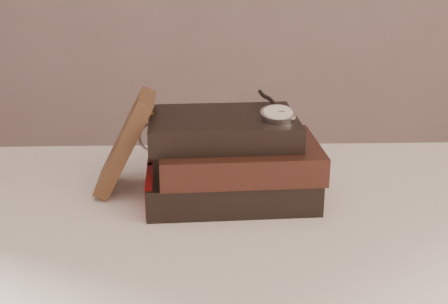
{
  "coord_description": "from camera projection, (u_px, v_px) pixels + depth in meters",
  "views": [
    {
      "loc": [
        -0.06,
        -0.49,
        1.15
      ],
      "look_at": [
        -0.04,
        0.4,
        0.82
      ],
      "focal_mm": 48.68,
      "sensor_mm": 36.0,
      "label": 1
    }
  ],
  "objects": [
    {
      "name": "table",
      "position": [
        249.0,
        262.0,
        0.95
      ],
      "size": [
        1.0,
        0.6,
        0.75
      ],
      "color": "white",
      "rests_on": "ground"
    },
    {
      "name": "book_stack",
      "position": [
        231.0,
        160.0,
        0.95
      ],
      "size": [
        0.28,
        0.19,
        0.13
      ],
      "color": "black",
      "rests_on": "table"
    },
    {
      "name": "journal",
      "position": [
        125.0,
        142.0,
        0.97
      ],
      "size": [
        0.1,
        0.11,
        0.16
      ],
      "primitive_type": "cube",
      "rotation": [
        0.0,
        0.48,
        0.03
      ],
      "color": "#3C2517",
      "rests_on": "table"
    },
    {
      "name": "pocket_watch",
      "position": [
        277.0,
        113.0,
        0.92
      ],
      "size": [
        0.06,
        0.16,
        0.02
      ],
      "color": "silver",
      "rests_on": "book_stack"
    },
    {
      "name": "eyeglasses",
      "position": [
        171.0,
        136.0,
        1.02
      ],
      "size": [
        0.12,
        0.13,
        0.05
      ],
      "color": "silver",
      "rests_on": "book_stack"
    }
  ]
}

